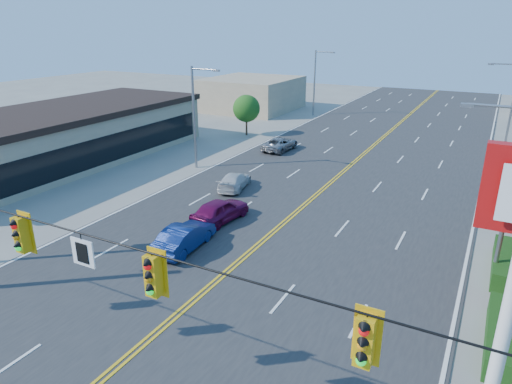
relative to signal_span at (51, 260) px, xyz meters
The scene contains 13 objects.
road 20.58m from the signal_span, 89.66° to the left, with size 20.00×120.00×0.06m, color #2D2D30.
signal_span is the anchor object (origin of this frame).
strip_mall 28.46m from the signal_span, 140.56° to the left, with size 10.40×26.40×4.40m.
streetlight_se 17.76m from the signal_span, 52.06° to the left, with size 2.55×0.25×8.00m.
streetlight_ne 39.54m from the signal_span, 73.98° to the left, with size 2.55×0.25×8.00m.
streetlight_sw 24.46m from the signal_span, 115.88° to the left, with size 2.55×0.25×8.00m.
streetlight_nw 49.17m from the signal_span, 102.54° to the left, with size 2.55×0.25×8.00m.
tree_west 36.42m from the signal_span, 110.75° to the left, with size 2.80×2.80×4.20m.
bld_west_far 52.03m from the signal_span, 112.50° to the left, with size 11.00×12.00×4.20m, color tan.
car_magenta 14.63m from the signal_span, 103.63° to the left, with size 1.63×4.06×1.38m, color #620A3D.
car_blue 11.10m from the signal_span, 107.11° to the left, with size 1.42×4.06×1.34m, color navy.
car_white 20.19m from the signal_span, 106.11° to the left, with size 1.57×3.87×1.12m, color silver.
car_silver 31.04m from the signal_span, 103.34° to the left, with size 1.99×4.32×1.20m, color gray.
Camera 1 is at (9.99, -7.10, 10.92)m, focal length 32.00 mm.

